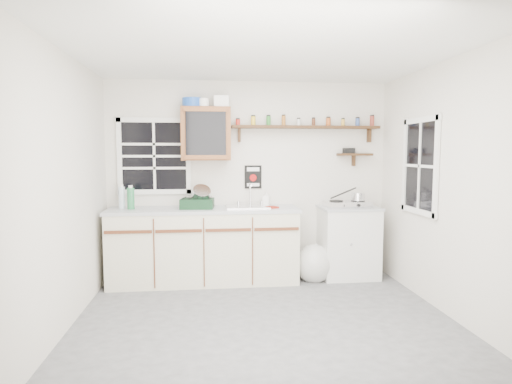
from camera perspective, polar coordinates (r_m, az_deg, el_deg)
room at (r=3.96m, az=1.25°, el=0.24°), size 3.64×3.24×2.54m
main_cabinet at (r=5.33m, az=-6.92°, el=-7.04°), size 2.31×0.63×0.92m
right_cabinet at (r=5.64m, az=12.18°, el=-6.48°), size 0.73×0.57×0.91m
sink at (r=5.28m, az=-1.14°, el=-1.95°), size 0.52×0.44×0.29m
upper_cabinet at (r=5.36m, az=-6.69°, el=7.70°), size 0.60×0.32×0.65m
upper_cabinet_clutter at (r=5.39m, az=-7.06°, el=11.78°), size 0.57×0.24×0.14m
spice_shelf at (r=5.57m, az=6.72°, el=8.67°), size 1.91×0.18×0.35m
secondary_shelf at (r=5.75m, az=12.79°, el=4.97°), size 0.45×0.16×0.24m
warning_sign at (r=5.54m, az=-0.39°, el=2.02°), size 0.22×0.02×0.30m
window_back at (r=5.54m, az=-13.41°, el=4.67°), size 0.93×0.03×0.98m
window_right at (r=5.02m, az=21.04°, el=3.26°), size 0.03×0.78×1.08m
water_bottles at (r=5.36m, az=-16.85°, el=-0.74°), size 0.20×0.14×0.30m
dish_rack at (r=5.24m, az=-7.67°, el=-1.14°), size 0.42×0.33×0.29m
soap_bottle at (r=5.48m, az=1.40°, el=-0.82°), size 0.11×0.11×0.19m
rag at (r=5.22m, az=2.07°, el=-2.05°), size 0.18×0.17×0.02m
hotplate at (r=5.54m, az=12.05°, el=-1.56°), size 0.59×0.36×0.08m
saucepan at (r=5.57m, az=13.38°, el=-0.63°), size 0.40×0.26×0.18m
trash_bag at (r=5.46m, az=7.77°, el=-9.42°), size 0.44×0.40×0.51m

